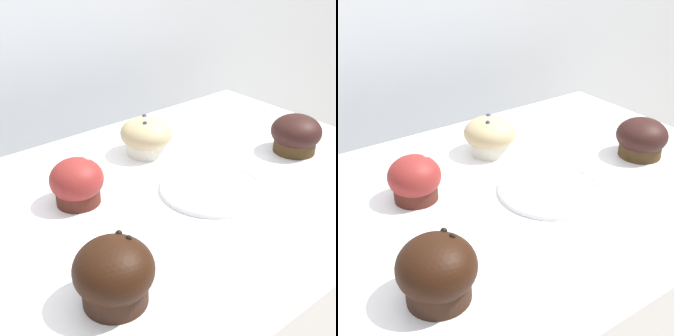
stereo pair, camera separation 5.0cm
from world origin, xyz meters
TOP-DOWN VIEW (x-y plane):
  - wall_back at (0.00, 0.60)m, footprint 3.20×0.10m
  - muffin_front_center at (-0.20, -0.16)m, footprint 0.10×0.10m
  - muffin_back_left at (0.32, -0.04)m, footprint 0.10×0.10m
  - muffin_back_right at (-0.12, 0.07)m, footprint 0.09×0.09m
  - muffin_front_left at (0.09, 0.15)m, footprint 0.11×0.11m
  - serving_plate at (0.08, -0.04)m, footprint 0.18×0.18m

SIDE VIEW (x-z plane):
  - wall_back at x=0.00m, z-range 0.00..1.80m
  - serving_plate at x=0.08m, z-range 0.91..0.92m
  - muffin_back_left at x=0.32m, z-range 0.91..0.99m
  - muffin_back_right at x=-0.12m, z-range 0.91..0.99m
  - muffin_front_left at x=0.09m, z-range 0.91..0.99m
  - muffin_front_center at x=-0.20m, z-range 0.91..1.00m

